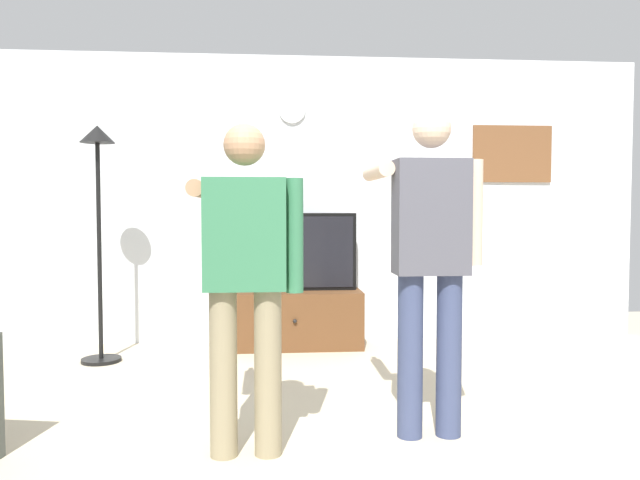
# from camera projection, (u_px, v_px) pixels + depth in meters

# --- Properties ---
(ground_plane) EXTENTS (8.40, 8.40, 0.00)m
(ground_plane) POSITION_uv_depth(u_px,v_px,m) (351.00, 463.00, 3.07)
(ground_plane) COLOR beige
(back_wall) EXTENTS (6.40, 0.10, 2.70)m
(back_wall) POSITION_uv_depth(u_px,v_px,m) (310.00, 200.00, 5.94)
(back_wall) COLOR silver
(back_wall) RESTS_ON ground_plane
(tv_stand) EXTENTS (1.23, 0.48, 0.52)m
(tv_stand) POSITION_uv_depth(u_px,v_px,m) (294.00, 319.00, 5.63)
(tv_stand) COLOR brown
(tv_stand) RESTS_ON ground_plane
(television) EXTENTS (1.15, 0.07, 0.71)m
(television) POSITION_uv_depth(u_px,v_px,m) (293.00, 252.00, 5.65)
(television) COLOR black
(television) RESTS_ON tv_stand
(wall_clock) EXTENTS (0.25, 0.03, 0.25)m
(wall_clock) POSITION_uv_depth(u_px,v_px,m) (292.00, 110.00, 5.82)
(wall_clock) COLOR white
(framed_picture) EXTENTS (0.78, 0.04, 0.55)m
(framed_picture) POSITION_uv_depth(u_px,v_px,m) (512.00, 154.00, 6.03)
(framed_picture) COLOR brown
(floor_lamp) EXTENTS (0.32, 0.32, 1.94)m
(floor_lamp) POSITION_uv_depth(u_px,v_px,m) (98.00, 194.00, 5.05)
(floor_lamp) COLOR black
(floor_lamp) RESTS_ON ground_plane
(person_standing_nearer_lamp) EXTENTS (0.59, 0.78, 1.69)m
(person_standing_nearer_lamp) POSITION_uv_depth(u_px,v_px,m) (245.00, 269.00, 3.14)
(person_standing_nearer_lamp) COLOR gray
(person_standing_nearer_lamp) RESTS_ON ground_plane
(person_standing_nearer_couch) EXTENTS (0.58, 0.78, 1.80)m
(person_standing_nearer_couch) POSITION_uv_depth(u_px,v_px,m) (430.00, 252.00, 3.41)
(person_standing_nearer_couch) COLOR #384266
(person_standing_nearer_couch) RESTS_ON ground_plane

